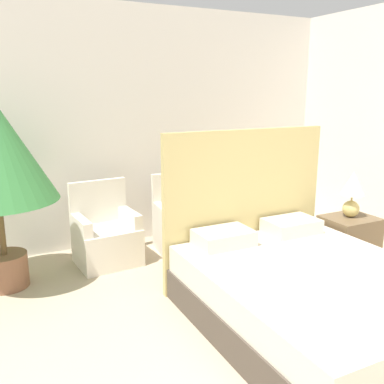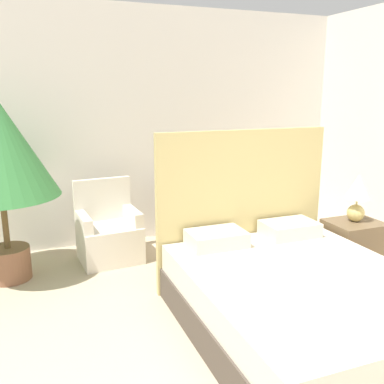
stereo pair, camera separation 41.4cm
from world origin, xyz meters
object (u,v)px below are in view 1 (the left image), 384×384
Objects in this scene: armchair_near_window_left at (106,239)px; nightstand at (348,242)px; table_lamp at (353,190)px; bed at (309,290)px; armchair_near_window_right at (184,227)px.

armchair_near_window_left is 1.60× the size of nightstand.
armchair_near_window_left is 1.84× the size of table_lamp.
bed reaches higher than table_lamp.
armchair_near_window_right is 1.84× the size of table_lamp.
armchair_near_window_left is (-1.15, 2.01, -0.03)m from bed.
nightstand is 1.15× the size of table_lamp.
armchair_near_window_left is 2.74m from table_lamp.
armchair_near_window_right is at bearing 95.37° from bed.
armchair_near_window_right is at bearing -4.43° from armchair_near_window_left.
bed is at bearing -148.46° from table_lamp.
armchair_near_window_right is 1.88m from nightstand.
bed is 2.31m from armchair_near_window_left.
bed is 2.37× the size of armchair_near_window_left.
bed is 4.36× the size of table_lamp.
nightstand is 0.59m from table_lamp.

